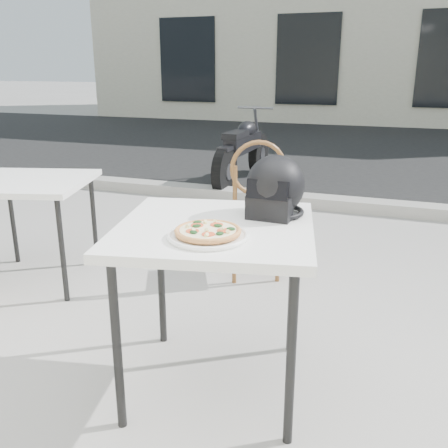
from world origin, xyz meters
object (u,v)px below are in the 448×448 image
(cafe_table_main, at_px, (215,240))
(cafe_table_side, at_px, (30,189))
(motorcycle, at_px, (243,152))
(pizza, at_px, (208,231))
(helmet, at_px, (275,189))
(cafe_chair_main, at_px, (255,203))
(plate, at_px, (208,236))

(cafe_table_main, xyz_separation_m, cafe_table_side, (-1.60, 0.72, -0.07))
(motorcycle, bearing_deg, cafe_table_side, -95.90)
(pizza, relative_size, helmet, 1.02)
(helmet, relative_size, cafe_table_side, 0.31)
(cafe_table_main, xyz_separation_m, helmet, (0.20, 0.23, 0.19))
(cafe_table_main, xyz_separation_m, cafe_chair_main, (-0.18, 1.27, -0.17))
(plate, bearing_deg, helmet, 67.82)
(helmet, bearing_deg, cafe_table_main, -128.47)
(cafe_chair_main, bearing_deg, motorcycle, -95.82)
(cafe_table_main, distance_m, motorcycle, 4.28)
(cafe_table_side, bearing_deg, cafe_chair_main, 20.93)
(cafe_table_main, relative_size, pizza, 3.34)
(plate, xyz_separation_m, motorcycle, (-1.20, 4.29, -0.39))
(cafe_table_side, xyz_separation_m, motorcycle, (0.44, 3.39, -0.25))
(helmet, bearing_deg, cafe_chair_main, 113.04)
(plate, height_order, helmet, helmet)
(plate, distance_m, motorcycle, 4.47)
(cafe_chair_main, relative_size, cafe_table_side, 1.06)
(motorcycle, bearing_deg, helmet, -69.06)
(cafe_chair_main, height_order, motorcycle, cafe_chair_main)
(helmet, xyz_separation_m, cafe_chair_main, (-0.38, 1.04, -0.36))
(plate, bearing_deg, cafe_table_main, 101.68)
(helmet, xyz_separation_m, motorcycle, (-1.36, 3.88, -0.51))
(pizza, relative_size, cafe_chair_main, 0.30)
(cafe_table_main, xyz_separation_m, plate, (0.04, -0.18, 0.08))
(cafe_table_side, bearing_deg, plate, -28.72)
(helmet, bearing_deg, pizza, -109.47)
(cafe_chair_main, xyz_separation_m, motorcycle, (-0.98, 2.84, -0.14))
(helmet, distance_m, cafe_table_side, 1.89)
(cafe_table_main, distance_m, helmet, 0.36)
(cafe_chair_main, height_order, cafe_table_side, cafe_chair_main)
(cafe_table_main, height_order, helmet, helmet)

